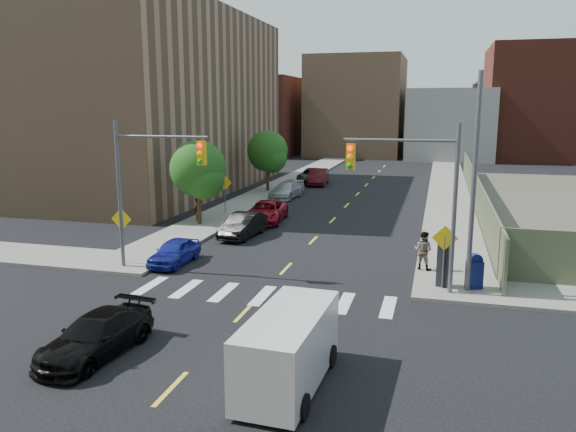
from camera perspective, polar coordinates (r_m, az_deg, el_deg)
The scene contains 30 objects.
ground at distance 19.74m, azimuth -6.48°, elevation -11.73°, with size 160.00×160.00×0.00m, color black.
sidewalk_nw at distance 60.64m, azimuth 1.09°, elevation 3.96°, with size 3.50×73.00×0.15m, color gray.
sidewalk_ne at distance 58.87m, azimuth 15.92°, elevation 3.31°, with size 3.50×73.00×0.15m, color gray.
fence_north at distance 45.42m, azimuth 18.48°, elevation 2.46°, with size 0.12×44.00×2.50m, color #576043.
building_nw at distance 55.03m, azimuth -16.79°, elevation 11.04°, with size 22.00×30.00×16.00m, color #8C6B4C.
bg_bldg_west at distance 91.55m, azimuth -3.29°, elevation 10.08°, with size 14.00×18.00×12.00m, color #592319.
bg_bldg_midwest at distance 89.80m, azimuth 7.03°, elevation 10.96°, with size 14.00×16.00×15.00m, color #8C6B4C.
bg_bldg_center at distance 86.93m, azimuth 16.09°, elevation 8.96°, with size 12.00×16.00×10.00m, color gray.
bg_bldg_east at distance 90.17m, azimuth 25.24°, elevation 10.32°, with size 18.00×18.00×16.00m, color #592319.
signal_nw at distance 26.40m, azimuth -14.05°, elevation 4.01°, with size 4.59×0.30×7.00m.
signal_ne at distance 23.11m, azimuth 12.92°, elevation 3.09°, with size 4.59×0.30×7.00m.
streetlight_ne at distance 23.94m, azimuth 18.40°, elevation 4.74°, with size 0.25×3.70×9.00m.
warn_sign_nw at distance 28.15m, azimuth -16.55°, elevation -0.92°, with size 1.06×0.06×2.83m.
warn_sign_ne at distance 24.05m, azimuth 15.61°, elevation -2.88°, with size 1.06×0.06×2.83m.
warn_sign_midwest at distance 40.07m, azimuth -6.45°, elevation 2.95°, with size 1.06×0.06×2.83m.
tree_west_near at distance 36.35m, azimuth -9.09°, elevation 4.41°, with size 3.66×3.64×5.52m.
tree_west_far at distance 50.34m, azimuth -2.08°, elevation 6.37°, with size 3.66×3.64×5.52m.
parked_car_blue at distance 28.10m, azimuth -11.45°, elevation -3.58°, with size 1.47×3.65×1.24m, color navy.
parked_car_black at distance 33.27m, azimuth -4.58°, elevation -0.95°, with size 1.50×4.29×1.41m, color black.
parked_car_red at distance 37.51m, azimuth -2.24°, elevation 0.44°, with size 2.30×5.00×1.39m, color maroon.
parked_car_silver at distance 47.20m, azimuth -0.19°, elevation 2.63°, with size 1.88×4.62×1.34m, color #A1A4A8.
parked_car_white at distance 49.51m, azimuth 0.55°, elevation 2.98°, with size 1.48×3.69×1.26m, color #B3B3B3.
parked_car_maroon at distance 55.32m, azimuth 3.07°, elevation 3.99°, with size 1.67×4.78×1.58m, color #3B0B0F.
parked_car_grey at distance 56.76m, azimuth 2.47°, elevation 4.13°, with size 2.45×5.32×1.48m, color black.
black_sedan at distance 18.77m, azimuth -18.91°, elevation -11.43°, with size 1.79×4.41×1.28m, color black.
cargo_van at distance 15.96m, azimuth 0.19°, elevation -13.04°, with size 2.10×4.69×2.11m.
mailbox at distance 24.71m, azimuth 18.41°, elevation -5.37°, with size 0.75×0.68×1.49m.
payphone at distance 24.54m, azimuth 15.64°, elevation -4.82°, with size 0.55×0.45×1.85m, color black.
pedestrian_west at distance 37.97m, azimuth -9.18°, elevation 0.98°, with size 0.66×0.43×1.80m, color gray.
pedestrian_east at distance 26.84m, azimuth 13.58°, elevation -3.41°, with size 0.88×0.68×1.81m, color gray.
Camera 1 is at (6.82, -16.88, 7.65)m, focal length 35.00 mm.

